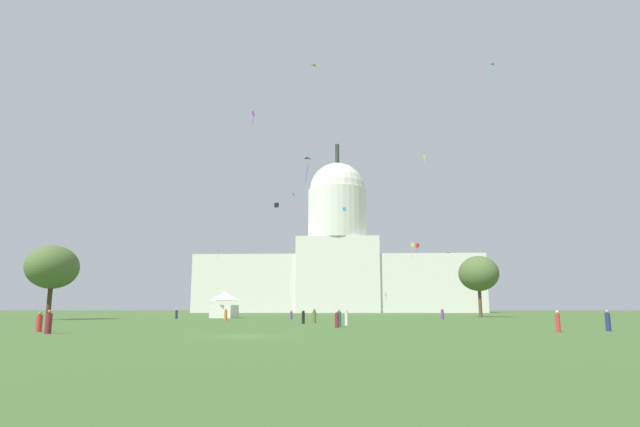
# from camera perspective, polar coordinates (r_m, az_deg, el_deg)

# --- Properties ---
(ground_plane) EXTENTS (800.00, 800.00, 0.00)m
(ground_plane) POSITION_cam_1_polar(r_m,az_deg,el_deg) (35.53, -8.25, -13.11)
(ground_plane) COLOR #42662D
(capitol_building) EXTENTS (116.95, 24.94, 71.94)m
(capitol_building) POSITION_cam_1_polar(r_m,az_deg,el_deg) (218.98, 1.96, -5.32)
(capitol_building) COLOR silver
(capitol_building) RESTS_ON ground_plane
(event_tent) EXTENTS (4.92, 5.42, 4.91)m
(event_tent) POSITION_cam_1_polar(r_m,az_deg,el_deg) (101.22, -10.38, -9.77)
(event_tent) COLOR white
(event_tent) RESTS_ON ground_plane
(tree_east_far) EXTENTS (10.98, 10.83, 12.55)m
(tree_east_far) POSITION_cam_1_polar(r_m,az_deg,el_deg) (113.96, 16.92, -6.29)
(tree_east_far) COLOR brown
(tree_east_far) RESTS_ON ground_plane
(tree_west_mid) EXTENTS (9.02, 9.78, 11.97)m
(tree_west_mid) POSITION_cam_1_polar(r_m,az_deg,el_deg) (96.24, -27.17, -5.23)
(tree_west_mid) COLOR #42301E
(tree_west_mid) RESTS_ON ground_plane
(person_navy_aisle_center) EXTENTS (0.45, 0.45, 1.67)m
(person_navy_aisle_center) POSITION_cam_1_polar(r_m,az_deg,el_deg) (48.46, 28.91, -10.27)
(person_navy_aisle_center) COLOR navy
(person_navy_aisle_center) RESTS_ON ground_plane
(person_navy_lawn_far_right) EXTENTS (0.58, 0.58, 1.68)m
(person_navy_lawn_far_right) POSITION_cam_1_polar(r_m,az_deg,el_deg) (94.47, -15.40, -10.57)
(person_navy_lawn_far_right) COLOR navy
(person_navy_lawn_far_right) RESTS_ON ground_plane
(person_purple_near_tree_east) EXTENTS (0.55, 0.55, 1.80)m
(person_purple_near_tree_east) POSITION_cam_1_polar(r_m,az_deg,el_deg) (87.44, 13.21, -10.68)
(person_purple_near_tree_east) COLOR #703D93
(person_purple_near_tree_east) RESTS_ON ground_plane
(person_black_mid_center) EXTENTS (0.38, 0.38, 1.68)m
(person_black_mid_center) POSITION_cam_1_polar(r_m,az_deg,el_deg) (63.08, -1.84, -11.23)
(person_black_mid_center) COLOR black
(person_black_mid_center) RESTS_ON ground_plane
(person_white_front_left) EXTENTS (0.49, 0.49, 1.67)m
(person_white_front_left) POSITION_cam_1_polar(r_m,az_deg,el_deg) (56.35, 2.92, -11.34)
(person_white_front_left) COLOR silver
(person_white_front_left) RESTS_ON ground_plane
(person_teal_mid_left) EXTENTS (0.60, 0.60, 1.73)m
(person_teal_mid_left) POSITION_cam_1_polar(r_m,az_deg,el_deg) (52.90, 2.06, -11.40)
(person_teal_mid_left) COLOR #1E757A
(person_teal_mid_left) RESTS_ON ground_plane
(person_purple_front_right) EXTENTS (0.49, 0.49, 1.47)m
(person_purple_front_right) POSITION_cam_1_polar(r_m,az_deg,el_deg) (88.22, -3.15, -11.02)
(person_purple_front_right) COLOR #703D93
(person_purple_front_right) RESTS_ON ground_plane
(person_maroon_edge_east) EXTENTS (0.42, 0.42, 1.60)m
(person_maroon_edge_east) POSITION_cam_1_polar(r_m,az_deg,el_deg) (50.16, 1.85, -11.53)
(person_maroon_edge_east) COLOR maroon
(person_maroon_edge_east) RESTS_ON ground_plane
(person_red_back_left) EXTENTS (0.45, 0.45, 1.64)m
(person_red_back_left) POSITION_cam_1_polar(r_m,az_deg,el_deg) (44.65, 24.53, -10.71)
(person_red_back_left) COLOR red
(person_red_back_left) RESTS_ON ground_plane
(person_orange_front_center) EXTENTS (0.64, 0.64, 1.74)m
(person_orange_front_center) POSITION_cam_1_polar(r_m,az_deg,el_deg) (80.16, -10.26, -10.86)
(person_orange_front_center) COLOR orange
(person_orange_front_center) RESTS_ON ground_plane
(person_red_near_tree_west) EXTENTS (0.47, 0.47, 1.55)m
(person_red_near_tree_west) POSITION_cam_1_polar(r_m,az_deg,el_deg) (46.97, -28.31, -10.46)
(person_red_near_tree_west) COLOR red
(person_red_near_tree_west) RESTS_ON ground_plane
(person_maroon_mid_right) EXTENTS (0.55, 0.55, 1.70)m
(person_maroon_mid_right) POSITION_cam_1_polar(r_m,az_deg,el_deg) (42.87, -27.51, -10.55)
(person_maroon_mid_right) COLOR maroon
(person_maroon_mid_right) RESTS_ON ground_plane
(person_olive_back_center) EXTENTS (0.51, 0.51, 1.70)m
(person_olive_back_center) POSITION_cam_1_polar(r_m,az_deg,el_deg) (65.40, -0.63, -11.21)
(person_olive_back_center) COLOR olive
(person_olive_back_center) RESTS_ON ground_plane
(kite_magenta_high) EXTENTS (0.88, 1.20, 3.27)m
(kite_magenta_high) POSITION_cam_1_polar(r_m,az_deg,el_deg) (191.21, 2.65, 0.39)
(kite_magenta_high) COLOR #D1339E
(kite_yellow_high) EXTENTS (0.56, 0.84, 2.48)m
(kite_yellow_high) POSITION_cam_1_polar(r_m,az_deg,el_deg) (159.21, 11.31, 6.03)
(kite_yellow_high) COLOR yellow
(kite_black_mid) EXTENTS (1.01, 0.99, 0.97)m
(kite_black_mid) POSITION_cam_1_polar(r_m,az_deg,el_deg) (123.22, -4.76, 0.92)
(kite_black_mid) COLOR black
(kite_red_mid) EXTENTS (1.46, 1.44, 3.60)m
(kite_red_mid) POSITION_cam_1_polar(r_m,az_deg,el_deg) (176.11, 10.58, -3.44)
(kite_red_mid) COLOR red
(kite_cyan_mid) EXTENTS (1.17, 1.10, 1.31)m
(kite_cyan_mid) POSITION_cam_1_polar(r_m,az_deg,el_deg) (162.62, 2.67, 0.49)
(kite_cyan_mid) COLOR #33BCDB
(kite_gold_low) EXTENTS (0.68, 0.42, 3.84)m
(kite_gold_low) POSITION_cam_1_polar(r_m,az_deg,el_deg) (120.38, 10.06, -3.60)
(kite_gold_low) COLOR gold
(kite_orange_low) EXTENTS (0.47, 0.87, 3.37)m
(kite_orange_low) POSITION_cam_1_polar(r_m,az_deg,el_deg) (141.60, -11.04, -4.11)
(kite_orange_low) COLOR orange
(kite_turquoise_high) EXTENTS (1.17, 1.27, 3.67)m
(kite_turquoise_high) POSITION_cam_1_polar(r_m,az_deg,el_deg) (120.64, 18.11, 14.97)
(kite_turquoise_high) COLOR teal
(kite_white_low) EXTENTS (0.33, 0.68, 2.11)m
(kite_white_low) POSITION_cam_1_polar(r_m,az_deg,el_deg) (110.93, 13.75, -6.46)
(kite_white_low) COLOR white
(kite_pink_low) EXTENTS (1.17, 0.95, 0.33)m
(kite_pink_low) POSITION_cam_1_polar(r_m,az_deg,el_deg) (99.08, 13.79, -4.41)
(kite_pink_low) COLOR pink
(kite_lime_high) EXTENTS (1.23, 1.06, 0.32)m
(kite_lime_high) POSITION_cam_1_polar(r_m,az_deg,el_deg) (112.96, -0.57, 15.87)
(kite_lime_high) COLOR #8CD133
(kite_green_high) EXTENTS (0.85, 0.85, 0.85)m
(kite_green_high) POSITION_cam_1_polar(r_m,az_deg,el_deg) (168.72, -2.93, 2.09)
(kite_green_high) COLOR green
(kite_blue_mid) EXTENTS (1.33, 1.39, 3.34)m
(kite_blue_mid) POSITION_cam_1_polar(r_m,az_deg,el_deg) (80.23, -1.75, 5.51)
(kite_blue_mid) COLOR blue
(kite_violet_high) EXTENTS (0.80, 0.80, 3.13)m
(kite_violet_high) POSITION_cam_1_polar(r_m,az_deg,el_deg) (117.38, -7.30, 10.64)
(kite_violet_high) COLOR purple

